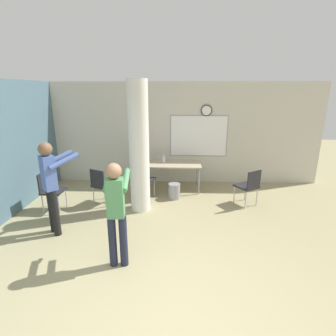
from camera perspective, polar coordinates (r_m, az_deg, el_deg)
ground_plane at (r=3.44m, az=0.67°, el=-32.11°), size 24.00×24.00×0.00m
wall_back at (r=7.42m, az=1.91°, el=7.47°), size 8.00×0.15×2.80m
support_pillar at (r=5.58m, az=-6.33°, el=4.29°), size 0.43×0.43×2.80m
folding_table at (r=6.93m, az=0.17°, el=0.72°), size 1.68×0.80×0.73m
bottle_on_table at (r=6.93m, az=-0.92°, el=1.84°), size 0.08×0.08×0.22m
waste_bin at (r=6.48m, az=1.35°, el=-5.04°), size 0.29×0.29×0.38m
chair_table_left at (r=6.42m, az=-5.45°, el=-2.26°), size 0.56×0.56×0.87m
chair_near_pillar at (r=6.24m, az=-14.23°, el=-3.29°), size 0.59×0.59×0.87m
chair_mid_room at (r=6.26m, az=17.20°, el=-3.49°), size 0.61×0.61×0.87m
chair_by_left_wall at (r=6.31m, az=-24.30°, el=-4.07°), size 0.45×0.45×0.87m
person_playing_front at (r=3.91m, az=-11.21°, el=-8.35°), size 0.39×0.63×1.63m
person_watching_back at (r=5.11m, az=-24.09°, el=-2.70°), size 0.66×0.66×1.73m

